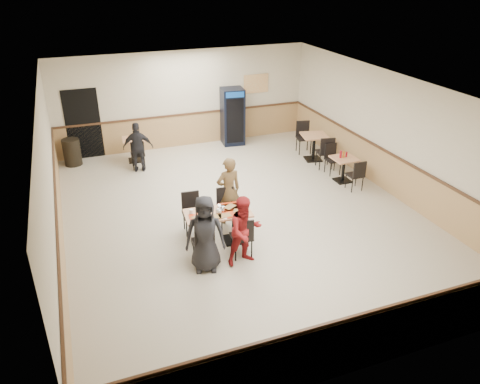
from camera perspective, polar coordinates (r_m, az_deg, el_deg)
name	(u,v)px	position (r m, az deg, el deg)	size (l,w,h in m)	color
ground	(241,214)	(11.07, 0.14, -2.72)	(10.00, 10.00, 0.00)	beige
room_shell	(267,146)	(13.59, 3.35, 5.61)	(10.00, 10.00, 10.00)	silver
main_table	(218,223)	(9.76, -2.68, -3.76)	(1.42, 0.80, 0.73)	black
main_chairs	(216,224)	(9.76, -2.96, -3.92)	(1.35, 1.70, 0.93)	black
diner_woman_left	(205,234)	(8.84, -4.27, -5.12)	(0.76, 0.49, 1.55)	black
diner_woman_right	(245,231)	(9.02, 0.61, -4.75)	(0.70, 0.54, 1.43)	maroon
diner_man_opposite	(229,191)	(10.42, -1.40, 0.18)	(0.57, 0.37, 1.57)	brown
lone_diner	(138,147)	(13.40, -12.31, 5.34)	(0.83, 0.35, 1.42)	black
tabletop_clutter	(221,212)	(9.62, -2.39, -2.40)	(1.21, 0.69, 0.12)	red
side_table_near	(344,166)	(12.85, 12.54, 3.14)	(0.64, 0.64, 0.68)	black
side_table_near_chair_south	(355,174)	(12.45, 13.84, 2.12)	(0.40, 0.40, 0.86)	black
side_table_near_chair_north	(333,159)	(13.27, 11.29, 3.93)	(0.40, 0.40, 0.86)	black
side_table_far	(314,143)	(14.11, 9.01, 5.88)	(0.87, 0.87, 0.78)	black
side_table_far_chair_south	(325,151)	(13.61, 10.27, 4.90)	(0.46, 0.46, 0.99)	black
side_table_far_chair_north	(304,137)	(14.63, 7.82, 6.61)	(0.46, 0.46, 0.99)	black
condiment_caddy	(343,154)	(12.75, 12.44, 4.51)	(0.23, 0.06, 0.20)	#A70B1C
back_table	(134,146)	(14.22, -12.74, 5.47)	(0.70, 0.70, 0.70)	black
back_table_chair_lone	(138,153)	(13.71, -12.36, 4.62)	(0.41, 0.41, 0.89)	black
pepsi_cooler	(233,116)	(15.16, -0.91, 9.19)	(0.75, 0.76, 1.81)	black
trash_bin	(72,152)	(14.48, -19.80, 4.60)	(0.50, 0.50, 0.78)	black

